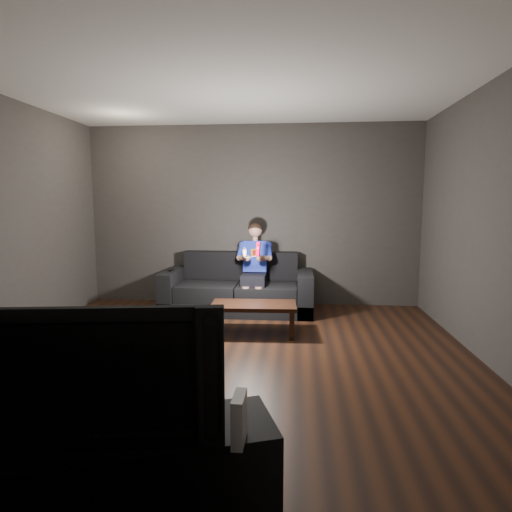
# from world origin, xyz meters

# --- Properties ---
(floor) EXTENTS (5.00, 5.00, 0.00)m
(floor) POSITION_xyz_m (0.00, 0.00, 0.00)
(floor) COLOR black
(floor) RESTS_ON ground
(back_wall) EXTENTS (5.00, 0.04, 2.70)m
(back_wall) POSITION_xyz_m (0.00, 2.50, 1.35)
(back_wall) COLOR #3C3835
(back_wall) RESTS_ON ground
(front_wall) EXTENTS (5.00, 0.04, 2.70)m
(front_wall) POSITION_xyz_m (0.00, -2.50, 1.35)
(front_wall) COLOR #3C3835
(front_wall) RESTS_ON ground
(right_wall) EXTENTS (0.04, 5.00, 2.70)m
(right_wall) POSITION_xyz_m (2.50, 0.00, 1.35)
(right_wall) COLOR #3C3835
(right_wall) RESTS_ON ground
(ceiling) EXTENTS (5.00, 5.00, 0.02)m
(ceiling) POSITION_xyz_m (0.00, 0.00, 2.70)
(ceiling) COLOR silver
(ceiling) RESTS_ON back_wall
(sofa) EXTENTS (2.11, 0.91, 0.82)m
(sofa) POSITION_xyz_m (-0.15, 2.00, 0.27)
(sofa) COLOR black
(sofa) RESTS_ON floor
(child) EXTENTS (0.49, 0.61, 1.21)m
(child) POSITION_xyz_m (0.09, 1.95, 0.73)
(child) COLOR black
(child) RESTS_ON sofa
(wii_remote_red) EXTENTS (0.06, 0.08, 0.19)m
(wii_remote_red) POSITION_xyz_m (0.18, 1.48, 0.95)
(wii_remote_red) COLOR red
(wii_remote_red) RESTS_ON child
(nunchuk_white) EXTENTS (0.07, 0.09, 0.14)m
(nunchuk_white) POSITION_xyz_m (0.01, 1.49, 0.90)
(nunchuk_white) COLOR silver
(nunchuk_white) RESTS_ON child
(wii_remote_black) EXTENTS (0.05, 0.16, 0.03)m
(wii_remote_black) POSITION_xyz_m (-1.10, 1.92, 0.59)
(wii_remote_black) COLOR black
(wii_remote_black) RESTS_ON sofa
(coffee_table) EXTENTS (1.02, 0.54, 0.36)m
(coffee_table) POSITION_xyz_m (0.18, 0.94, 0.31)
(coffee_table) COLOR black
(coffee_table) RESTS_ON floor
(media_console) EXTENTS (1.55, 0.90, 0.53)m
(media_console) POSITION_xyz_m (-0.15, -2.27, 0.27)
(media_console) COLOR black
(media_console) RESTS_ON floor
(tv) EXTENTS (1.05, 0.29, 0.60)m
(tv) POSITION_xyz_m (-0.15, -2.27, 0.83)
(tv) COLOR black
(tv) RESTS_ON media_console
(wii_console) EXTENTS (0.05, 0.16, 0.21)m
(wii_console) POSITION_xyz_m (0.44, -2.27, 0.64)
(wii_console) COLOR silver
(wii_console) RESTS_ON media_console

